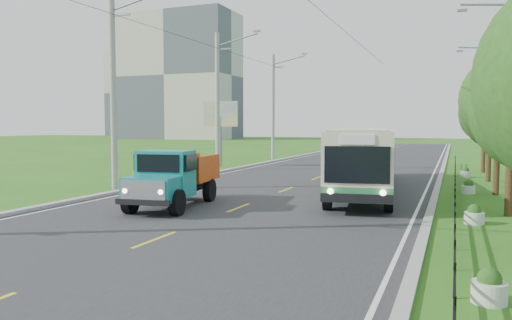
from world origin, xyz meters
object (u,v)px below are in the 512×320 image
Objects in this scene: pole_near at (114,90)px; streetlight_far at (496,103)px; tree_fourth at (499,119)px; bus at (362,154)px; pole_mid at (218,101)px; dump_truck at (174,174)px; pole_far at (273,106)px; planter_mid at (468,188)px; planter_front at (489,288)px; tree_back at (485,120)px; planter_far at (465,173)px; planter_near at (474,215)px; billboard_left at (221,118)px; tree_fifth at (491,116)px.

streetlight_far is at bearing 45.14° from pole_near.
streetlight_far is at bearing 86.75° from tree_fourth.
pole_mid is at bearing 138.70° from bus.
pole_far is at bearing 93.64° from dump_truck.
planter_mid is 0.12× the size of dump_truck.
bus is (-5.03, 15.39, 1.55)m from planter_front.
tree_back is 8.21× the size of planter_mid.
planter_far is 10.09m from bus.
bus is at bearing 108.12° from planter_front.
streetlight_far is at bearing 20.32° from pole_mid.
bus is at bearing -173.10° from planter_mid.
planter_mid is 0.04× the size of bus.
dump_truck reaches higher than planter_front.
billboard_left is (-18.10, 18.00, 3.58)m from planter_near.
planter_far is (-1.26, -4.14, -3.37)m from tree_back.
pole_far is (0.00, 24.00, 0.00)m from pole_near.
pole_far is 14.93× the size of planter_mid.
pole_near is 1.85× the size of tree_fourth.
pole_mid is at bearing -164.16° from tree_back.
pole_mid is at bearing 159.26° from tree_fourth.
pole_far is at bearing 146.88° from planter_far.
pole_mid is at bearing 138.35° from planter_near.
planter_near is at bearing 90.00° from planter_front.
dump_truck is (-13.22, -22.66, -3.59)m from streetlight_far.
dump_truck is at bearing -69.64° from billboard_left.
streetlight_far is at bearing -14.81° from pole_far.
pole_mid is 14.93× the size of planter_far.
tree_back is at bearing 84.09° from planter_mid.
streetlight_far reaches higher than billboard_left.
pole_mid is 14.93× the size of planter_near.
pole_near is at bearing 169.91° from planter_near.
tree_fifth reaches higher than planter_far.
planter_near is at bearing -41.65° from pole_mid.
planter_front is at bearing -53.75° from pole_mid.
tree_fifth reaches higher than planter_front.
tree_fifth reaches higher than tree_fourth.
planter_front is at bearing -93.25° from tree_fifth.
tree_fifth reaches higher than tree_back.
planter_mid is 5.30m from bus.
planter_mid is 1.00× the size of planter_far.
pole_far is 1.74× the size of dump_truck.
planter_front is 31.88m from billboard_left.
billboard_left is (-1.24, -9.00, -1.23)m from pole_far.
tree_fifth is 1.12× the size of billboard_left.
billboard_left is (-19.36, 9.86, 0.28)m from tree_fourth.
tree_fifth is at bearing -2.71° from pole_mid.
streetlight_far is (0.79, 7.86, 1.05)m from tree_fifth.
tree_fifth is 4.21m from planter_far.
planter_mid is at bearing -173.61° from tree_fourth.
dump_truck is at bearing -120.87° from tree_back.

